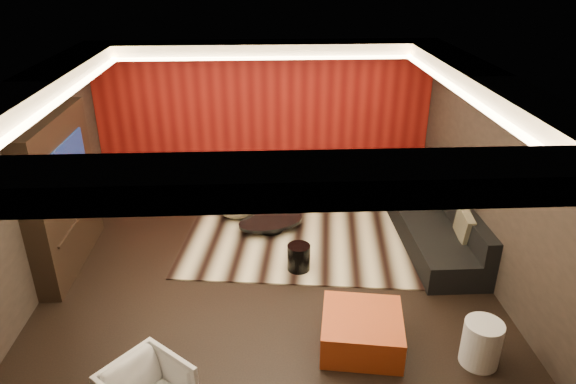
{
  "coord_description": "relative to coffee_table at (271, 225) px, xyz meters",
  "views": [
    {
      "loc": [
        -0.03,
        -5.98,
        4.13
      ],
      "look_at": [
        0.3,
        0.6,
        1.05
      ],
      "focal_mm": 32.0,
      "sensor_mm": 36.0,
      "label": 1
    }
  ],
  "objects": [
    {
      "name": "floor",
      "position": [
        -0.06,
        -1.35,
        -0.12
      ],
      "size": [
        6.0,
        6.0,
        0.02
      ],
      "primitive_type": "cube",
      "color": "black",
      "rests_on": "ground"
    },
    {
      "name": "ceiling",
      "position": [
        -0.06,
        -1.35,
        2.7
      ],
      "size": [
        6.0,
        6.0,
        0.02
      ],
      "primitive_type": "cube",
      "color": "silver",
      "rests_on": "ground"
    },
    {
      "name": "wall_back",
      "position": [
        -0.06,
        1.66,
        1.29
      ],
      "size": [
        6.0,
        0.02,
        2.8
      ],
      "primitive_type": "cube",
      "color": "black",
      "rests_on": "ground"
    },
    {
      "name": "wall_left",
      "position": [
        -3.07,
        -1.35,
        1.29
      ],
      "size": [
        0.02,
        6.0,
        2.8
      ],
      "primitive_type": "cube",
      "color": "black",
      "rests_on": "ground"
    },
    {
      "name": "wall_right",
      "position": [
        2.95,
        -1.35,
        1.29
      ],
      "size": [
        0.02,
        6.0,
        2.8
      ],
      "primitive_type": "cube",
      "color": "black",
      "rests_on": "ground"
    },
    {
      "name": "red_feature_wall",
      "position": [
        -0.06,
        1.62,
        1.29
      ],
      "size": [
        5.98,
        0.05,
        2.78
      ],
      "primitive_type": "cube",
      "color": "#6B0C0A",
      "rests_on": "ground"
    },
    {
      "name": "soffit_back",
      "position": [
        -0.06,
        1.35,
        2.58
      ],
      "size": [
        6.0,
        0.6,
        0.22
      ],
      "primitive_type": "cube",
      "color": "silver",
      "rests_on": "ground"
    },
    {
      "name": "soffit_front",
      "position": [
        -0.06,
        -4.05,
        2.58
      ],
      "size": [
        6.0,
        0.6,
        0.22
      ],
      "primitive_type": "cube",
      "color": "silver",
      "rests_on": "ground"
    },
    {
      "name": "soffit_left",
      "position": [
        -2.76,
        -1.35,
        2.58
      ],
      "size": [
        0.6,
        4.8,
        0.22
      ],
      "primitive_type": "cube",
      "color": "silver",
      "rests_on": "ground"
    },
    {
      "name": "soffit_right",
      "position": [
        2.64,
        -1.35,
        2.58
      ],
      "size": [
        0.6,
        4.8,
        0.22
      ],
      "primitive_type": "cube",
      "color": "silver",
      "rests_on": "ground"
    },
    {
      "name": "cove_back",
      "position": [
        -0.06,
        1.01,
        2.49
      ],
      "size": [
        4.8,
        0.08,
        0.04
      ],
      "primitive_type": "cube",
      "color": "#FFD899",
      "rests_on": "ground"
    },
    {
      "name": "cove_front",
      "position": [
        -0.06,
        -3.71,
        2.49
      ],
      "size": [
        4.8,
        0.08,
        0.04
      ],
      "primitive_type": "cube",
      "color": "#FFD899",
      "rests_on": "ground"
    },
    {
      "name": "cove_left",
      "position": [
        -2.42,
        -1.35,
        2.49
      ],
      "size": [
        0.08,
        4.8,
        0.04
      ],
      "primitive_type": "cube",
      "color": "#FFD899",
      "rests_on": "ground"
    },
    {
      "name": "cove_right",
      "position": [
        2.3,
        -1.35,
        2.49
      ],
      "size": [
        0.08,
        4.8,
        0.04
      ],
      "primitive_type": "cube",
      "color": "#FFD899",
      "rests_on": "ground"
    },
    {
      "name": "tv_surround",
      "position": [
        -2.91,
        -0.75,
        0.99
      ],
      "size": [
        0.3,
        2.0,
        2.2
      ],
      "primitive_type": "cube",
      "color": "black",
      "rests_on": "ground"
    },
    {
      "name": "tv_screen",
      "position": [
        -2.75,
        -0.75,
        1.34
      ],
      "size": [
        0.04,
        1.3,
        0.8
      ],
      "primitive_type": "cube",
      "color": "black",
      "rests_on": "ground"
    },
    {
      "name": "tv_shelf",
      "position": [
        -2.75,
        -0.75,
        0.59
      ],
      "size": [
        0.04,
        1.6,
        0.04
      ],
      "primitive_type": "cube",
      "color": "black",
      "rests_on": "ground"
    },
    {
      "name": "rug",
      "position": [
        0.68,
        -0.06,
        -0.1
      ],
      "size": [
        4.34,
        3.47,
        0.02
      ],
      "primitive_type": "cube",
      "rotation": [
        0.0,
        0.0,
        -0.12
      ],
      "color": "beige",
      "rests_on": "floor"
    },
    {
      "name": "coffee_table",
      "position": [
        0.0,
        0.0,
        0.0
      ],
      "size": [
        1.33,
        1.33,
        0.18
      ],
      "primitive_type": "cylinder",
      "rotation": [
        0.0,
        0.0,
        0.31
      ],
      "color": "black",
      "rests_on": "rug"
    },
    {
      "name": "drum_stool",
      "position": [
        0.38,
        -1.15,
        0.1
      ],
      "size": [
        0.39,
        0.39,
        0.38
      ],
      "primitive_type": "cylinder",
      "rotation": [
        0.0,
        0.0,
        -0.22
      ],
      "color": "black",
      "rests_on": "rug"
    },
    {
      "name": "striped_pouf",
      "position": [
        -0.55,
        0.54,
        0.11
      ],
      "size": [
        0.73,
        0.73,
        0.39
      ],
      "primitive_type": "ellipsoid",
      "rotation": [
        0.0,
        0.0,
        0.02
      ],
      "color": "beige",
      "rests_on": "rug"
    },
    {
      "name": "white_side_table",
      "position": [
        2.24,
        -3.07,
        0.15
      ],
      "size": [
        0.52,
        0.52,
        0.53
      ],
      "primitive_type": "cylinder",
      "rotation": [
        0.0,
        0.0,
        0.28
      ],
      "color": "silver",
      "rests_on": "floor"
    },
    {
      "name": "orange_ottoman",
      "position": [
        0.99,
        -2.73,
        0.09
      ],
      "size": [
        1.04,
        1.04,
        0.4
      ],
      "primitive_type": "cube",
      "rotation": [
        0.0,
        0.0,
        -0.17
      ],
      "color": "#A64915",
      "rests_on": "floor"
    },
    {
      "name": "sectional_sofa",
      "position": [
        1.68,
        0.52,
        0.15
      ],
      "size": [
        3.65,
        3.5,
        0.75
      ],
      "color": "black",
      "rests_on": "floor"
    },
    {
      "name": "throw_pillows",
      "position": [
        2.55,
        -0.01,
        0.51
      ],
      "size": [
        0.74,
        2.42,
        0.5
      ],
      "color": "tan",
      "rests_on": "sectional_sofa"
    }
  ]
}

